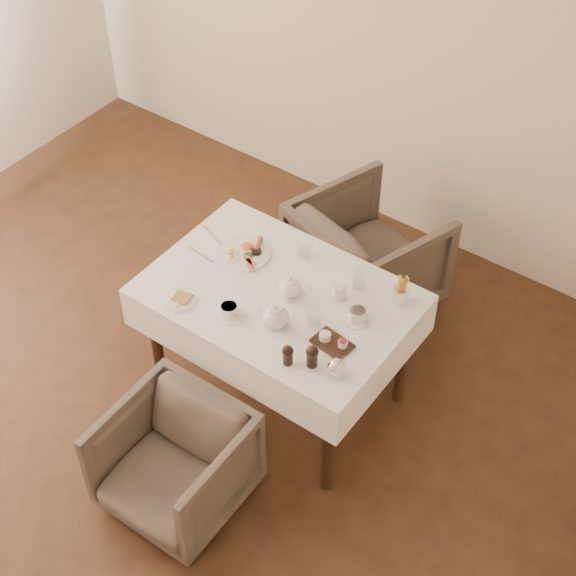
# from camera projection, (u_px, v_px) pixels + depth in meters

# --- Properties ---
(table) EXTENTS (1.28, 0.88, 0.75)m
(table) POSITION_uv_depth(u_px,v_px,m) (279.00, 310.00, 4.35)
(table) COLOR black
(table) RESTS_ON ground
(armchair_near) EXTENTS (0.62, 0.64, 0.57)m
(armchair_near) POSITION_uv_depth(u_px,v_px,m) (175.00, 463.00, 4.12)
(armchair_near) COLOR #4D4139
(armchair_near) RESTS_ON ground
(armchair_far) EXTENTS (0.92, 0.93, 0.68)m
(armchair_far) POSITION_uv_depth(u_px,v_px,m) (367.00, 255.00, 5.08)
(armchair_far) COLOR #4D4139
(armchair_far) RESTS_ON ground
(breakfast_plate) EXTENTS (0.28, 0.28, 0.03)m
(breakfast_plate) POSITION_uv_depth(u_px,v_px,m) (245.00, 252.00, 4.46)
(breakfast_plate) COLOR white
(breakfast_plate) RESTS_ON table
(side_plate) EXTENTS (0.17, 0.17, 0.02)m
(side_plate) POSITION_uv_depth(u_px,v_px,m) (178.00, 299.00, 4.22)
(side_plate) COLOR white
(side_plate) RESTS_ON table
(teapot_centre) EXTENTS (0.17, 0.15, 0.12)m
(teapot_centre) POSITION_uv_depth(u_px,v_px,m) (290.00, 287.00, 4.21)
(teapot_centre) COLOR white
(teapot_centre) RESTS_ON table
(teapot_front) EXTENTS (0.17, 0.14, 0.13)m
(teapot_front) POSITION_uv_depth(u_px,v_px,m) (276.00, 316.00, 4.06)
(teapot_front) COLOR white
(teapot_front) RESTS_ON table
(creamer) EXTENTS (0.08, 0.08, 0.07)m
(creamer) POSITION_uv_depth(u_px,v_px,m) (339.00, 291.00, 4.22)
(creamer) COLOR white
(creamer) RESTS_ON table
(teacup_near) EXTENTS (0.13, 0.13, 0.07)m
(teacup_near) POSITION_uv_depth(u_px,v_px,m) (229.00, 311.00, 4.14)
(teacup_near) COLOR white
(teacup_near) RESTS_ON table
(teacup_far) EXTENTS (0.13, 0.13, 0.06)m
(teacup_far) POSITION_uv_depth(u_px,v_px,m) (358.00, 316.00, 4.12)
(teacup_far) COLOR white
(teacup_far) RESTS_ON table
(glass_left) EXTENTS (0.06, 0.06, 0.09)m
(glass_left) POSITION_uv_depth(u_px,v_px,m) (305.00, 249.00, 4.42)
(glass_left) COLOR silver
(glass_left) RESTS_ON table
(glass_mid) EXTENTS (0.08, 0.08, 0.09)m
(glass_mid) POSITION_uv_depth(u_px,v_px,m) (314.00, 317.00, 4.09)
(glass_mid) COLOR silver
(glass_mid) RESTS_ON table
(glass_right) EXTENTS (0.08, 0.08, 0.09)m
(glass_right) POSITION_uv_depth(u_px,v_px,m) (360.00, 281.00, 4.26)
(glass_right) COLOR silver
(glass_right) RESTS_ON table
(condiment_board) EXTENTS (0.19, 0.14, 0.05)m
(condiment_board) POSITION_uv_depth(u_px,v_px,m) (332.00, 342.00, 4.02)
(condiment_board) COLOR black
(condiment_board) RESTS_ON table
(pepper_mill_left) EXTENTS (0.06, 0.06, 0.11)m
(pepper_mill_left) POSITION_uv_depth(u_px,v_px,m) (288.00, 355.00, 3.91)
(pepper_mill_left) COLOR black
(pepper_mill_left) RESTS_ON table
(pepper_mill_right) EXTENTS (0.06, 0.06, 0.12)m
(pepper_mill_right) POSITION_uv_depth(u_px,v_px,m) (312.00, 356.00, 3.90)
(pepper_mill_right) COLOR black
(pepper_mill_right) RESTS_ON table
(silver_pot) EXTENTS (0.12, 0.11, 0.11)m
(silver_pot) POSITION_uv_depth(u_px,v_px,m) (336.00, 366.00, 3.86)
(silver_pot) COLOR white
(silver_pot) RESTS_ON table
(fries_cup) EXTENTS (0.07, 0.07, 0.16)m
(fries_cup) POSITION_uv_depth(u_px,v_px,m) (401.00, 291.00, 4.17)
(fries_cup) COLOR silver
(fries_cup) RESTS_ON table
(cutlery_fork) EXTENTS (0.18, 0.08, 0.00)m
(cutlery_fork) POSITION_uv_depth(u_px,v_px,m) (212.00, 235.00, 4.56)
(cutlery_fork) COLOR silver
(cutlery_fork) RESTS_ON table
(cutlery_knife) EXTENTS (0.18, 0.03, 0.00)m
(cutlery_knife) POSITION_uv_depth(u_px,v_px,m) (200.00, 254.00, 4.46)
(cutlery_knife) COLOR silver
(cutlery_knife) RESTS_ON table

